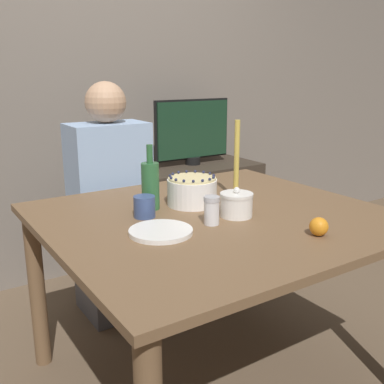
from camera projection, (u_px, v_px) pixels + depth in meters
The scene contains 14 objects.
ground_plane at pixel (214, 379), 1.96m from camera, with size 12.00×12.00×0.00m, color brown.
wall_behind at pixel (83, 71), 2.76m from camera, with size 8.00×0.05×2.60m.
dining_table at pixel (216, 239), 1.79m from camera, with size 1.29×1.18×0.76m.
cake at pixel (192, 191), 1.88m from camera, with size 0.21×0.21×0.13m.
sugar_bowl at pixel (236, 204), 1.73m from camera, with size 0.13×0.13×0.12m.
sugar_shaker at pixel (212, 210), 1.63m from camera, with size 0.06×0.06×0.11m.
plate_stack at pixel (161, 231), 1.55m from camera, with size 0.22×0.22×0.02m.
candle at pixel (236, 166), 1.94m from camera, with size 0.05×0.05×0.35m.
bottle at pixel (150, 185), 1.81m from camera, with size 0.07×0.07×0.26m.
cup at pixel (144, 207), 1.72m from camera, with size 0.08×0.08×0.08m.
orange_fruit_0 at pixel (319, 227), 1.52m from camera, with size 0.06×0.06×0.06m.
person_man_blue_shirt at pixel (111, 217), 2.40m from camera, with size 0.40×0.34×1.25m.
side_cabinet at pixel (193, 214), 3.09m from camera, with size 0.84×0.51×0.70m.
tv_monitor at pixel (193, 131), 2.94m from camera, with size 0.56×0.10×0.43m.
Camera 1 is at (-1.00, -1.36, 1.30)m, focal length 42.00 mm.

